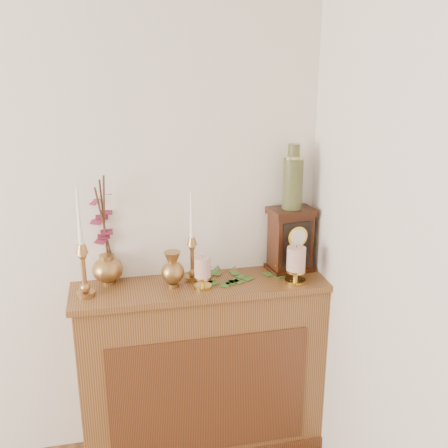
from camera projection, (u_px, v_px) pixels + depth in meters
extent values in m
cube|color=brown|center=(203.00, 370.00, 2.65)|extent=(1.20, 0.30, 0.90)
cube|color=brown|center=(209.00, 396.00, 2.52)|extent=(0.96, 0.01, 0.63)
cube|color=brown|center=(202.00, 286.00, 2.51)|extent=(1.24, 0.34, 0.03)
cube|color=brown|center=(204.00, 439.00, 2.78)|extent=(1.23, 0.33, 0.06)
cylinder|color=#A77B43|center=(86.00, 294.00, 2.37)|extent=(0.08, 0.08, 0.02)
sphere|color=#A77B43|center=(85.00, 287.00, 2.36)|extent=(0.05, 0.05, 0.05)
cylinder|color=#A77B43|center=(84.00, 272.00, 2.34)|extent=(0.02, 0.02, 0.15)
sphere|color=#A77B43|center=(82.00, 256.00, 2.31)|extent=(0.04, 0.04, 0.04)
cone|color=#A77B43|center=(82.00, 249.00, 2.30)|extent=(0.06, 0.06, 0.04)
cone|color=white|center=(79.00, 217.00, 2.26)|extent=(0.02, 0.02, 0.27)
cylinder|color=#A77B43|center=(193.00, 278.00, 2.54)|extent=(0.07, 0.07, 0.02)
sphere|color=#A77B43|center=(192.00, 273.00, 2.54)|extent=(0.04, 0.04, 0.04)
cylinder|color=#A77B43|center=(192.00, 260.00, 2.52)|extent=(0.02, 0.02, 0.13)
sphere|color=#A77B43|center=(192.00, 247.00, 2.49)|extent=(0.03, 0.03, 0.03)
cone|color=#A77B43|center=(192.00, 241.00, 2.49)|extent=(0.05, 0.05, 0.04)
cone|color=white|center=(191.00, 215.00, 2.45)|extent=(0.02, 0.02, 0.23)
cylinder|color=#A77B43|center=(173.00, 285.00, 2.46)|extent=(0.06, 0.06, 0.02)
sphere|color=#A77B43|center=(173.00, 272.00, 2.44)|extent=(0.11, 0.11, 0.11)
cone|color=#A77B43|center=(172.00, 257.00, 2.42)|extent=(0.08, 0.08, 0.05)
cylinder|color=#A77B43|center=(108.00, 282.00, 2.51)|extent=(0.06, 0.06, 0.01)
ellipsoid|color=#A77B43|center=(108.00, 270.00, 2.49)|extent=(0.15, 0.15, 0.12)
cylinder|color=#A77B43|center=(107.00, 257.00, 2.47)|extent=(0.07, 0.07, 0.03)
cylinder|color=#472819|center=(103.00, 221.00, 2.43)|extent=(0.06, 0.08, 0.35)
cylinder|color=#472819|center=(104.00, 218.00, 2.42)|extent=(0.02, 0.07, 0.38)
cylinder|color=#472819|center=(104.00, 215.00, 2.42)|extent=(0.03, 0.14, 0.40)
cylinder|color=gold|center=(203.00, 286.00, 2.45)|extent=(0.08, 0.08, 0.02)
cylinder|color=gold|center=(203.00, 281.00, 2.45)|extent=(0.02, 0.02, 0.04)
cylinder|color=gold|center=(203.00, 277.00, 2.44)|extent=(0.08, 0.08, 0.01)
cylinder|color=beige|center=(203.00, 267.00, 2.42)|extent=(0.08, 0.08, 0.09)
cylinder|color=#472819|center=(202.00, 256.00, 2.41)|extent=(0.00, 0.00, 0.01)
cylinder|color=gold|center=(295.00, 281.00, 2.51)|extent=(0.10, 0.10, 0.02)
cylinder|color=gold|center=(295.00, 275.00, 2.50)|extent=(0.02, 0.02, 0.04)
cylinder|color=gold|center=(296.00, 270.00, 2.49)|extent=(0.09, 0.09, 0.01)
cylinder|color=beige|center=(296.00, 259.00, 2.47)|extent=(0.09, 0.09, 0.11)
cylinder|color=#472819|center=(297.00, 246.00, 2.45)|extent=(0.00, 0.00, 0.01)
cube|color=#396626|center=(212.00, 280.00, 2.54)|extent=(0.06, 0.06, 0.00)
cube|color=#396626|center=(206.00, 276.00, 2.58)|extent=(0.06, 0.06, 0.00)
cube|color=#396626|center=(211.00, 277.00, 2.56)|extent=(0.04, 0.05, 0.00)
cube|color=#396626|center=(237.00, 276.00, 2.58)|extent=(0.06, 0.06, 0.00)
cube|color=#396626|center=(236.00, 280.00, 2.53)|extent=(0.05, 0.05, 0.00)
cube|color=#396626|center=(226.00, 283.00, 2.50)|extent=(0.06, 0.06, 0.00)
cube|color=#396626|center=(216.00, 278.00, 2.56)|extent=(0.04, 0.05, 0.00)
cube|color=#396626|center=(268.00, 271.00, 2.64)|extent=(0.06, 0.06, 0.00)
cube|color=#396626|center=(233.00, 276.00, 2.58)|extent=(0.06, 0.05, 0.00)
cube|color=#396626|center=(218.00, 275.00, 2.59)|extent=(0.06, 0.06, 0.00)
cube|color=#396626|center=(251.00, 279.00, 2.55)|extent=(0.06, 0.06, 0.00)
cube|color=#396626|center=(233.00, 283.00, 2.50)|extent=(0.05, 0.06, 0.00)
cube|color=#396626|center=(230.00, 273.00, 2.62)|extent=(0.04, 0.05, 0.00)
cube|color=#396626|center=(218.00, 274.00, 2.60)|extent=(0.06, 0.06, 0.00)
cube|color=#396626|center=(217.00, 270.00, 2.54)|extent=(0.03, 0.05, 0.03)
cube|color=#396626|center=(231.00, 269.00, 2.49)|extent=(0.05, 0.04, 0.03)
cube|color=#396626|center=(279.00, 263.00, 2.59)|extent=(0.05, 0.05, 0.03)
cube|color=#38180B|center=(289.00, 268.00, 2.66)|extent=(0.24, 0.18, 0.02)
cube|color=#38180B|center=(290.00, 242.00, 2.62)|extent=(0.21, 0.16, 0.28)
cube|color=#38180B|center=(291.00, 211.00, 2.57)|extent=(0.24, 0.18, 0.03)
cube|color=black|center=(297.00, 245.00, 2.56)|extent=(0.15, 0.03, 0.23)
cylinder|color=gold|center=(297.00, 237.00, 2.54)|extent=(0.10, 0.03, 0.10)
cylinder|color=silver|center=(297.00, 237.00, 2.54)|extent=(0.08, 0.02, 0.08)
sphere|color=gold|center=(296.00, 259.00, 2.59)|extent=(0.03, 0.03, 0.03)
cylinder|color=#172F21|center=(293.00, 184.00, 2.53)|extent=(0.10, 0.10, 0.24)
cylinder|color=#172F21|center=(294.00, 153.00, 2.49)|extent=(0.06, 0.06, 0.08)
cylinder|color=tan|center=(294.00, 158.00, 2.49)|extent=(0.07, 0.07, 0.02)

